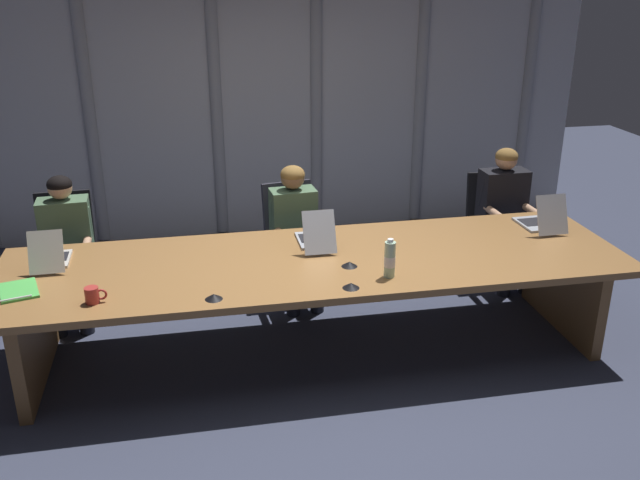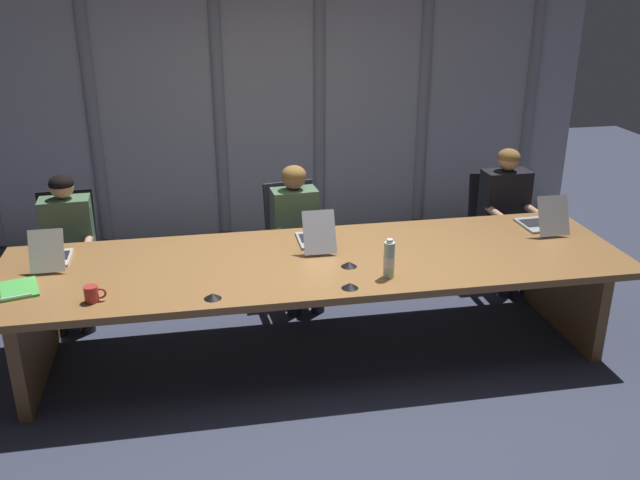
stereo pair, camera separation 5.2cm
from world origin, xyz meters
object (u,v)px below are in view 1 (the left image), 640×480
water_bottle_primary (390,260)px  conference_mic_middle (351,285)px  office_chair_left_end (69,269)px  office_chair_center (493,238)px  laptop_center (541,221)px  person_center (506,209)px  laptop_left_mid (315,237)px  coffee_mug_near (93,295)px  conference_mic_left_side (214,297)px  office_chair_left_mid (294,253)px  person_left_mid (296,226)px  conference_mic_right_side (349,264)px  spiral_notepad (19,291)px  person_left_end (66,241)px  laptop_left_end (51,257)px

water_bottle_primary → conference_mic_middle: bearing=-157.4°
office_chair_left_end → water_bottle_primary: (2.25, -1.43, 0.50)m
office_chair_center → laptop_center: bearing=7.5°
person_center → laptop_left_mid: bearing=-71.6°
laptop_left_mid → coffee_mug_near: size_ratio=3.55×
conference_mic_left_side → coffee_mug_near: bearing=172.6°
office_chair_left_mid → conference_mic_middle: office_chair_left_mid is taller
laptop_center → person_left_mid: 1.94m
laptop_left_mid → conference_mic_middle: (0.09, -0.76, -0.04)m
office_chair_left_mid → laptop_center: bearing=57.7°
laptop_left_mid → office_chair_left_end: 2.09m
laptop_left_mid → conference_mic_left_side: (-0.78, -0.75, -0.04)m
office_chair_left_end → conference_mic_left_side: size_ratio=8.66×
office_chair_center → conference_mic_right_side: bearing=-45.9°
person_center → conference_mic_right_side: bearing=-58.2°
conference_mic_middle → conference_mic_right_side: 0.34m
person_center → conference_mic_right_side: (-1.65, -1.07, 0.07)m
laptop_left_mid → spiral_notepad: size_ratio=1.34×
person_left_end → conference_mic_right_side: person_left_end is taller
water_bottle_primary → person_left_mid: bearing=108.1°
coffee_mug_near → conference_mic_right_side: (1.65, 0.23, -0.03)m
office_chair_center → laptop_left_mid: bearing=-58.8°
office_chair_left_end → coffee_mug_near: 1.56m
laptop_left_mid → person_center: 1.92m
office_chair_left_mid → person_center: 1.88m
laptop_center → office_chair_left_mid: bearing=65.0°
laptop_center → conference_mic_right_side: (-1.63, -0.43, -0.04)m
laptop_center → conference_mic_left_side: size_ratio=4.04×
office_chair_left_end → person_center: 3.71m
person_left_end → laptop_left_mid: bearing=68.0°
laptop_center → conference_mic_middle: bearing=112.5°
office_chair_left_end → laptop_center: bearing=75.2°
person_left_end → person_left_mid: bearing=86.9°
coffee_mug_near → person_center: bearing=21.4°
laptop_left_mid → person_left_mid: (-0.04, 0.63, -0.14)m
laptop_left_mid → laptop_center: bearing=-89.8°
laptop_left_mid → conference_mic_left_side: laptop_left_mid is taller
laptop_left_end → person_center: bearing=-81.0°
laptop_left_mid → conference_mic_left_side: size_ratio=4.29×
conference_mic_left_side → spiral_notepad: bearing=164.1°
water_bottle_primary → spiral_notepad: (-2.35, 0.23, -0.11)m
spiral_notepad → office_chair_center: bearing=2.2°
office_chair_center → coffee_mug_near: office_chair_center is taller
office_chair_left_end → office_chair_left_mid: office_chair_left_end is taller
conference_mic_middle → person_left_end: bearing=144.2°
person_center → coffee_mug_near: 3.55m
conference_mic_left_side → laptop_center: bearing=16.4°
conference_mic_right_side → water_bottle_primary: bearing=-44.0°
laptop_center → office_chair_left_end: bearing=76.2°
laptop_center → person_center: bearing=-3.6°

